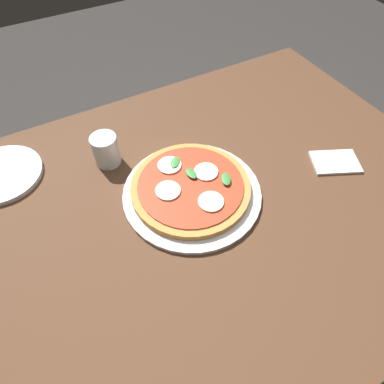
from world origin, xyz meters
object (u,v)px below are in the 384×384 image
pizza (191,187)px  plate_white (2,174)px  napkin (335,162)px  glass_cup (106,150)px  dining_table (213,218)px  serving_tray (192,193)px

pizza → plate_white: pizza is taller
napkin → glass_cup: 0.65m
pizza → glass_cup: size_ratio=3.48×
napkin → glass_cup: bearing=-29.4°
dining_table → plate_white: 0.60m
dining_table → glass_cup: 0.35m
dining_table → serving_tray: (0.05, -0.04, 0.10)m
glass_cup → dining_table: bearing=127.0°
serving_tray → glass_cup: 0.27m
serving_tray → napkin: 0.43m
glass_cup → napkin: bearing=150.6°
pizza → dining_table: bearing=133.3°
dining_table → serving_tray: bearing=-41.3°
plate_white → napkin: plate_white is taller
plate_white → napkin: (-0.85, 0.41, -0.00)m
dining_table → glass_cup: (0.20, -0.26, 0.14)m
plate_white → glass_cup: 0.29m
napkin → plate_white: bearing=-25.7°
serving_tray → glass_cup: bearing=-55.7°
dining_table → pizza: bearing=-46.7°
pizza → napkin: size_ratio=2.42×
dining_table → pizza: pizza is taller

